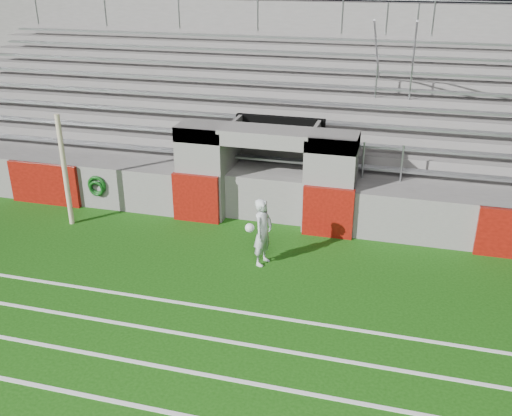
% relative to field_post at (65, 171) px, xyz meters
% --- Properties ---
extents(ground, '(90.00, 90.00, 0.00)m').
position_rel_field_post_xyz_m(ground, '(5.05, -1.92, -1.52)').
color(ground, '#14440B').
rests_on(ground, ground).
extents(field_post, '(0.13, 0.13, 3.04)m').
position_rel_field_post_xyz_m(field_post, '(0.00, 0.00, 0.00)').
color(field_post, beige).
rests_on(field_post, ground).
extents(stadium_structure, '(26.00, 8.48, 5.42)m').
position_rel_field_post_xyz_m(stadium_structure, '(5.05, 6.05, -0.03)').
color(stadium_structure, slate).
rests_on(stadium_structure, ground).
extents(goalkeeper_with_ball, '(0.63, 0.67, 1.63)m').
position_rel_field_post_xyz_m(goalkeeper_with_ball, '(5.59, -0.80, -0.70)').
color(goalkeeper_with_ball, silver).
rests_on(goalkeeper_with_ball, ground).
extents(hose_coil, '(0.57, 0.15, 0.59)m').
position_rel_field_post_xyz_m(hose_coil, '(0.26, 1.01, -0.80)').
color(hose_coil, '#0C3E0E').
rests_on(hose_coil, ground).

